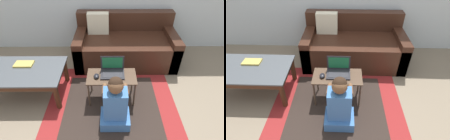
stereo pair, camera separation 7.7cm
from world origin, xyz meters
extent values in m
plane|color=#7F705B|center=(0.00, 0.00, 0.00)|extent=(16.00, 16.00, 0.00)
cube|color=maroon|center=(-0.01, -0.14, 0.00)|extent=(1.76, 1.78, 0.01)
cube|color=#2D231E|center=(-0.01, -0.14, 0.01)|extent=(1.27, 1.28, 0.00)
cube|color=#381E14|center=(0.24, 1.01, 0.23)|extent=(1.71, 0.88, 0.47)
cube|color=#381E14|center=(0.24, 1.36, 0.63)|extent=(1.71, 0.19, 0.33)
cube|color=#381E14|center=(-0.53, 1.01, 0.28)|extent=(0.16, 0.88, 0.56)
cube|color=#381E14|center=(1.01, 1.01, 0.28)|extent=(0.16, 0.88, 0.56)
cube|color=beige|center=(-0.23, 1.19, 0.65)|extent=(0.36, 0.14, 0.36)
cube|color=#4C5156|center=(-1.21, 0.18, 0.42)|extent=(1.10, 0.66, 0.02)
cube|color=#422314|center=(-1.21, 0.18, 0.38)|extent=(1.05, 0.63, 0.07)
cylinder|color=#422314|center=(-0.72, -0.10, 0.21)|extent=(0.07, 0.07, 0.41)
cylinder|color=#422314|center=(-1.71, 0.45, 0.21)|extent=(0.07, 0.07, 0.41)
cylinder|color=#422314|center=(-0.72, 0.45, 0.21)|extent=(0.07, 0.07, 0.41)
cube|color=#4C3828|center=(-0.01, 0.07, 0.40)|extent=(0.64, 0.33, 0.02)
cylinder|color=#4C3828|center=(-0.31, -0.07, 0.20)|extent=(0.02, 0.02, 0.39)
cylinder|color=#4C3828|center=(0.28, -0.07, 0.20)|extent=(0.02, 0.02, 0.39)
cylinder|color=#4C3828|center=(-0.31, 0.21, 0.20)|extent=(0.02, 0.02, 0.39)
cylinder|color=#4C3828|center=(0.28, 0.21, 0.20)|extent=(0.02, 0.02, 0.39)
cube|color=#232328|center=(0.00, 0.09, 0.42)|extent=(0.31, 0.21, 0.02)
cube|color=#28282D|center=(0.00, 0.07, 0.43)|extent=(0.25, 0.13, 0.00)
cube|color=#232328|center=(0.00, 0.20, 0.53)|extent=(0.31, 0.01, 0.20)
cube|color=#196038|center=(0.00, 0.19, 0.53)|extent=(0.26, 0.00, 0.17)
ellipsoid|color=black|center=(-0.21, 0.04, 0.43)|extent=(0.07, 0.10, 0.04)
cube|color=#3D70B2|center=(0.03, -0.35, 0.07)|extent=(0.35, 0.28, 0.14)
cube|color=#3D70B2|center=(0.03, -0.35, 0.34)|extent=(0.26, 0.18, 0.40)
sphere|color=brown|center=(0.03, -0.35, 0.63)|extent=(0.17, 0.17, 0.17)
sphere|color=black|center=(0.03, -0.34, 0.64)|extent=(0.16, 0.16, 0.16)
cylinder|color=brown|center=(-0.09, -0.23, 0.46)|extent=(0.06, 0.26, 0.13)
cylinder|color=brown|center=(0.15, -0.23, 0.46)|extent=(0.06, 0.26, 0.13)
cube|color=tan|center=(-1.23, 0.30, 0.44)|extent=(0.25, 0.15, 0.02)
camera|label=1|loc=(-0.02, -1.66, 1.87)|focal=28.00mm
camera|label=2|loc=(0.06, -1.66, 1.87)|focal=28.00mm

